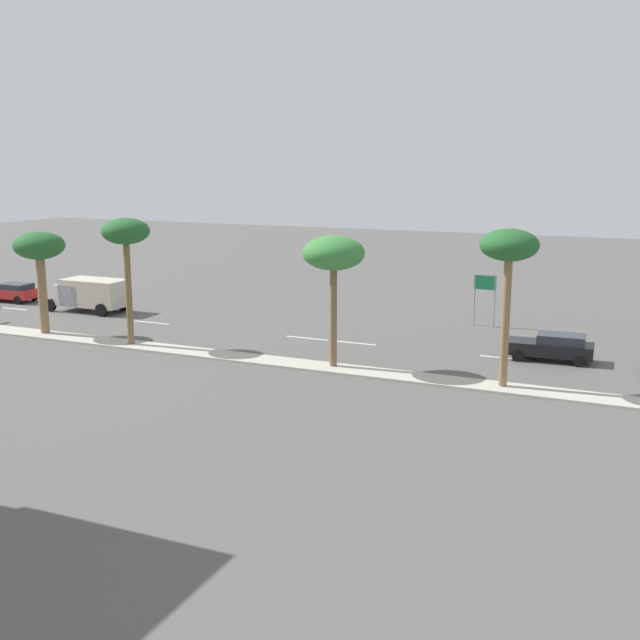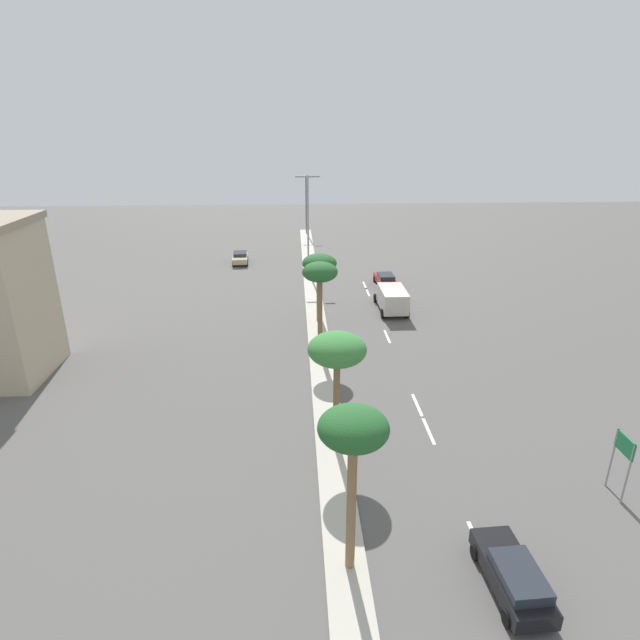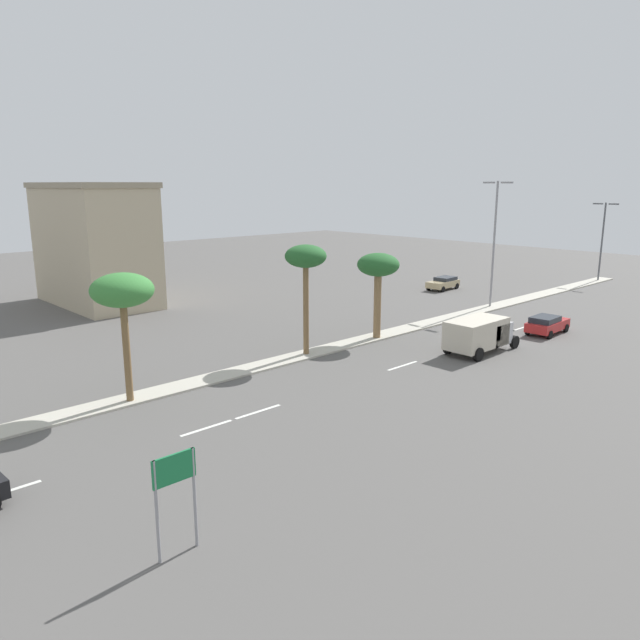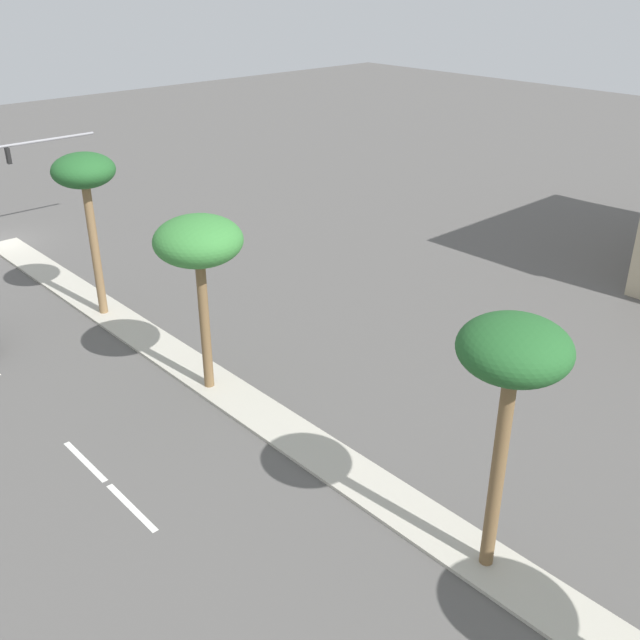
# 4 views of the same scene
# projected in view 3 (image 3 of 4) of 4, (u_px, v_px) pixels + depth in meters

# --- Properties ---
(ground_plane) EXTENTS (160.00, 160.00, 0.00)m
(ground_plane) POSITION_uv_depth(u_px,v_px,m) (283.00, 361.00, 38.88)
(ground_plane) COLOR #565451
(median_curb) EXTENTS (1.80, 83.62, 0.12)m
(median_curb) POSITION_uv_depth(u_px,v_px,m) (378.00, 336.00, 45.06)
(median_curb) COLOR #B7B2A3
(median_curb) RESTS_ON ground
(lane_stripe_rear) EXTENTS (0.20, 2.80, 0.01)m
(lane_stripe_rear) POSITION_uv_depth(u_px,v_px,m) (2.00, 493.00, 22.28)
(lane_stripe_rear) COLOR silver
(lane_stripe_rear) RESTS_ON ground
(lane_stripe_mid) EXTENTS (0.20, 2.80, 0.01)m
(lane_stripe_mid) POSITION_uv_depth(u_px,v_px,m) (207.00, 428.00, 28.21)
(lane_stripe_mid) COLOR silver
(lane_stripe_mid) RESTS_ON ground
(lane_stripe_center) EXTENTS (0.20, 2.80, 0.01)m
(lane_stripe_center) POSITION_uv_depth(u_px,v_px,m) (258.00, 412.00, 30.25)
(lane_stripe_center) COLOR silver
(lane_stripe_center) RESTS_ON ground
(lane_stripe_front) EXTENTS (0.20, 2.80, 0.01)m
(lane_stripe_front) POSITION_uv_depth(u_px,v_px,m) (403.00, 366.00, 37.89)
(lane_stripe_front) COLOR silver
(lane_stripe_front) RESTS_ON ground
(lane_stripe_near) EXTENTS (0.20, 2.80, 0.01)m
(lane_stripe_near) POSITION_uv_depth(u_px,v_px,m) (505.00, 333.00, 46.15)
(lane_stripe_near) COLOR silver
(lane_stripe_near) RESTS_ON ground
(lane_stripe_right) EXTENTS (0.20, 2.80, 0.01)m
(lane_stripe_right) POSITION_uv_depth(u_px,v_px,m) (520.00, 328.00, 47.75)
(lane_stripe_right) COLOR silver
(lane_stripe_right) RESTS_ON ground
(directional_road_sign) EXTENTS (0.10, 1.45, 3.36)m
(directional_road_sign) POSITION_uv_depth(u_px,v_px,m) (175.00, 483.00, 18.09)
(directional_road_sign) COLOR gray
(directional_road_sign) RESTS_ON ground
(commercial_building) EXTENTS (14.26, 7.13, 11.43)m
(commercial_building) POSITION_uv_depth(u_px,v_px,m) (95.00, 244.00, 56.37)
(commercial_building) COLOR tan
(commercial_building) RESTS_ON ground
(palm_tree_near) EXTENTS (3.19, 3.19, 6.79)m
(palm_tree_near) POSITION_uv_depth(u_px,v_px,m) (122.00, 292.00, 30.25)
(palm_tree_near) COLOR brown
(palm_tree_near) RESTS_ON median_curb
(palm_tree_rear) EXTENTS (2.74, 2.74, 7.34)m
(palm_tree_rear) POSITION_uv_depth(u_px,v_px,m) (306.00, 260.00, 38.80)
(palm_tree_rear) COLOR brown
(palm_tree_rear) RESTS_ON median_curb
(palm_tree_right) EXTENTS (3.08, 3.08, 6.29)m
(palm_tree_right) POSITION_uv_depth(u_px,v_px,m) (378.00, 268.00, 43.35)
(palm_tree_right) COLOR olive
(palm_tree_right) RESTS_ON median_curb
(street_lamp_front) EXTENTS (2.90, 0.24, 11.44)m
(street_lamp_front) POSITION_uv_depth(u_px,v_px,m) (494.00, 235.00, 54.43)
(street_lamp_front) COLOR gray
(street_lamp_front) RESTS_ON median_curb
(street_lamp_center) EXTENTS (2.90, 0.24, 9.07)m
(street_lamp_center) POSITION_uv_depth(u_px,v_px,m) (603.00, 235.00, 69.94)
(street_lamp_center) COLOR #515459
(street_lamp_center) RESTS_ON median_curb
(sedan_red_left) EXTENTS (2.10, 4.24, 1.43)m
(sedan_red_left) POSITION_uv_depth(u_px,v_px,m) (547.00, 324.00, 45.86)
(sedan_red_left) COLOR red
(sedan_red_left) RESTS_ON ground
(sedan_tan_far) EXTENTS (2.25, 4.25, 1.35)m
(sedan_tan_far) POSITION_uv_depth(u_px,v_px,m) (443.00, 283.00, 65.23)
(sedan_tan_far) COLOR tan
(sedan_tan_far) RESTS_ON ground
(box_truck) EXTENTS (2.64, 5.84, 2.36)m
(box_truck) POSITION_uv_depth(u_px,v_px,m) (480.00, 333.00, 40.80)
(box_truck) COLOR silver
(box_truck) RESTS_ON ground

